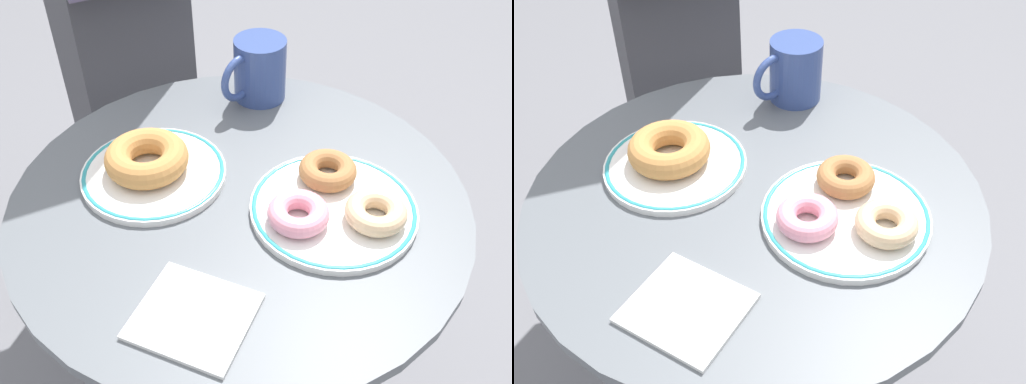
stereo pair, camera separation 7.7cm
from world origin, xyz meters
TOP-DOWN VIEW (x-y plane):
  - cafe_table at (0.00, 0.00)m, footprint 0.63×0.63m
  - plate_left at (-0.12, -0.03)m, footprint 0.21×0.21m
  - plate_right at (0.12, 0.04)m, footprint 0.22×0.22m
  - donut_old_fashioned at (-0.13, -0.04)m, footprint 0.14×0.14m
  - donut_glazed at (0.18, 0.05)m, footprint 0.11×0.11m
  - donut_cinnamon at (0.09, 0.09)m, footprint 0.10×0.10m
  - donut_pink_frosted at (0.10, -0.01)m, footprint 0.10×0.10m
  - paper_napkin at (0.07, -0.20)m, footprint 0.14×0.14m
  - coffee_mug at (-0.11, 0.22)m, footprint 0.09×0.13m

SIDE VIEW (x-z plane):
  - cafe_table at x=0.00m, z-range 0.13..0.85m
  - paper_napkin at x=0.07m, z-range 0.72..0.72m
  - plate_left at x=-0.12m, z-range 0.72..0.73m
  - plate_right at x=0.12m, z-range 0.72..0.73m
  - donut_glazed at x=0.18m, z-range 0.73..0.76m
  - donut_cinnamon at x=0.09m, z-range 0.73..0.76m
  - donut_pink_frosted at x=0.10m, z-range 0.73..0.76m
  - donut_old_fashioned at x=-0.13m, z-range 0.73..0.77m
  - coffee_mug at x=-0.11m, z-range 0.72..0.82m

